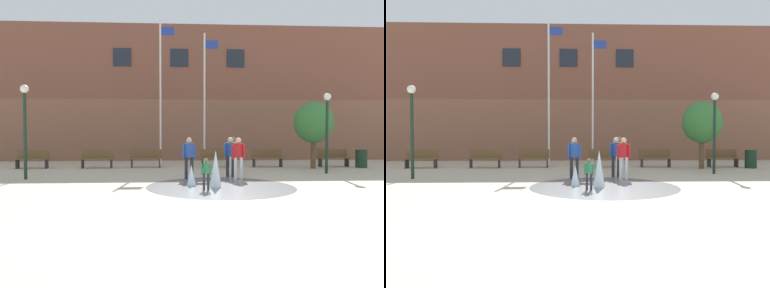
% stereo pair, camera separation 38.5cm
% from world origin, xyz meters
% --- Properties ---
extents(ground_plane, '(100.00, 100.00, 0.00)m').
position_xyz_m(ground_plane, '(0.00, 0.00, 0.00)').
color(ground_plane, '#BCB299').
extents(library_building, '(36.00, 6.05, 8.46)m').
position_xyz_m(library_building, '(0.00, 17.72, 4.23)').
color(library_building, brown).
rests_on(library_building, ground).
extents(splash_fountain, '(4.92, 4.92, 1.22)m').
position_xyz_m(splash_fountain, '(0.84, 3.70, 0.31)').
color(splash_fountain, gray).
rests_on(splash_fountain, ground).
extents(park_bench_far_left, '(1.60, 0.44, 0.91)m').
position_xyz_m(park_bench_far_left, '(-7.37, 10.28, 0.48)').
color(park_bench_far_left, '#28282D').
rests_on(park_bench_far_left, ground).
extents(park_bench_left_of_flagpoles, '(1.60, 0.44, 0.91)m').
position_xyz_m(park_bench_left_of_flagpoles, '(-4.21, 10.25, 0.48)').
color(park_bench_left_of_flagpoles, '#28282D').
rests_on(park_bench_left_of_flagpoles, ground).
extents(park_bench_under_left_flagpole, '(1.60, 0.44, 0.91)m').
position_xyz_m(park_bench_under_left_flagpole, '(-1.82, 10.41, 0.48)').
color(park_bench_under_left_flagpole, '#28282D').
rests_on(park_bench_under_left_flagpole, ground).
extents(park_bench_center, '(1.60, 0.44, 0.91)m').
position_xyz_m(park_bench_center, '(1.74, 10.34, 0.48)').
color(park_bench_center, '#28282D').
rests_on(park_bench_center, ground).
extents(park_bench_under_right_flagpole, '(1.60, 0.44, 0.91)m').
position_xyz_m(park_bench_under_right_flagpole, '(4.38, 10.32, 0.48)').
color(park_bench_under_right_flagpole, '#28282D').
rests_on(park_bench_under_right_flagpole, ground).
extents(park_bench_far_right, '(1.60, 0.44, 0.91)m').
position_xyz_m(park_bench_far_right, '(7.81, 10.20, 0.48)').
color(park_bench_far_right, '#28282D').
rests_on(park_bench_far_right, ground).
extents(adult_in_red, '(0.50, 0.39, 1.59)m').
position_xyz_m(adult_in_red, '(1.80, 6.20, 0.93)').
color(adult_in_red, '#28282D').
rests_on(adult_in_red, ground).
extents(adult_near_bench, '(0.50, 0.22, 1.59)m').
position_xyz_m(adult_near_bench, '(2.18, 7.69, 0.93)').
color(adult_near_bench, silver).
rests_on(adult_near_bench, ground).
extents(adult_watching, '(0.50, 0.38, 1.59)m').
position_xyz_m(adult_watching, '(0.13, 5.69, 0.93)').
color(adult_watching, '#28282D').
rests_on(adult_watching, ground).
extents(child_with_pink_shirt, '(0.31, 0.23, 0.99)m').
position_xyz_m(child_with_pink_shirt, '(0.52, 3.03, 0.58)').
color(child_with_pink_shirt, '#28282D').
rests_on(child_with_pink_shirt, ground).
extents(teen_by_trashcan, '(0.50, 0.38, 1.59)m').
position_xyz_m(teen_by_trashcan, '(2.00, 5.51, 0.93)').
color(teen_by_trashcan, silver).
rests_on(teen_by_trashcan, ground).
extents(flagpole_left, '(0.80, 0.10, 7.91)m').
position_xyz_m(flagpole_left, '(-1.08, 12.03, 4.20)').
color(flagpole_left, silver).
rests_on(flagpole_left, ground).
extents(flagpole_right, '(0.80, 0.10, 7.21)m').
position_xyz_m(flagpole_right, '(1.34, 12.03, 3.84)').
color(flagpole_right, silver).
rests_on(flagpole_right, ground).
extents(lamp_post_left_lane, '(0.32, 0.32, 3.59)m').
position_xyz_m(lamp_post_left_lane, '(-6.10, 6.00, 2.37)').
color(lamp_post_left_lane, '#192D23').
rests_on(lamp_post_left_lane, ground).
extents(lamp_post_right_lane, '(0.32, 0.32, 3.47)m').
position_xyz_m(lamp_post_right_lane, '(6.17, 7.20, 2.30)').
color(lamp_post_right_lane, '#192D23').
rests_on(lamp_post_right_lane, ground).
extents(trash_can, '(0.56, 0.56, 0.90)m').
position_xyz_m(trash_can, '(9.02, 9.65, 0.45)').
color(trash_can, '#193323').
rests_on(trash_can, ground).
extents(street_tree_near_building, '(1.91, 1.91, 3.28)m').
position_xyz_m(street_tree_near_building, '(6.44, 9.38, 2.25)').
color(street_tree_near_building, brown).
rests_on(street_tree_near_building, ground).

